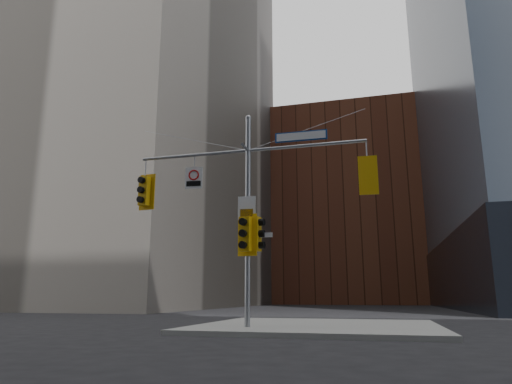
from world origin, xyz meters
The scene contains 13 objects.
ground centered at (0.00, 0.00, 0.00)m, with size 160.00×160.00×0.00m, color black.
sidewalk_corner centered at (2.00, 4.00, 0.07)m, with size 8.00×8.00×0.15m, color gray.
brick_midrise centered at (0.00, 58.00, 14.00)m, with size 26.00×20.00×28.00m, color brown.
signal_assembly centered at (0.00, 1.99, 4.42)m, with size 8.00×0.80×7.30m.
traffic_light_west_arm centered at (-3.89, 2.01, 4.80)m, with size 0.63×0.54×1.32m.
traffic_light_east_arm centered at (3.97, 1.99, 4.80)m, with size 0.60×0.49×1.25m.
traffic_light_pole_side centered at (0.33, 1.99, 3.10)m, with size 0.47×0.40×1.13m.
traffic_light_pole_front centered at (0.00, 1.73, 3.06)m, with size 0.66×0.55×1.39m.
street_sign_blade centered at (1.85, 2.00, 6.35)m, with size 1.76×0.08×0.34m.
regulatory_sign_arm centered at (-1.97, 1.97, 5.17)m, with size 0.62×0.12×0.77m.
regulatory_sign_pole centered at (0.00, 1.88, 3.94)m, with size 0.60×0.08×0.78m.
street_blade_ew centered at (0.45, 2.00, 3.05)m, with size 0.78×0.04×0.16m.
street_blade_ns centered at (0.00, 2.45, 2.95)m, with size 0.12×0.70×0.14m.
Camera 1 is at (4.18, -12.42, 1.10)m, focal length 32.00 mm.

